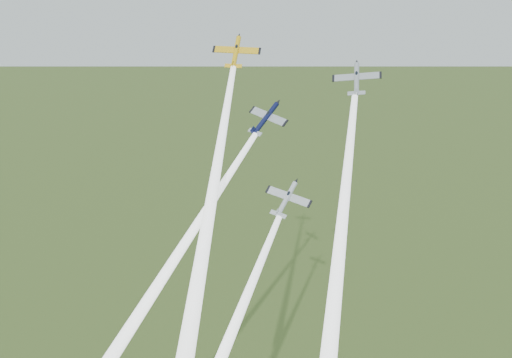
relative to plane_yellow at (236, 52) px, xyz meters
name	(u,v)px	position (x,y,z in m)	size (l,w,h in m)	color
plane_yellow	(236,52)	(0.00, 0.00, 0.00)	(8.25, 8.18, 1.29)	yellow
smoke_trail_yellow	(207,228)	(7.74, -21.65, -22.84)	(2.78, 2.78, 58.42)	white
plane_navy	(266,118)	(7.04, -2.44, -10.20)	(8.27, 8.20, 1.30)	#0C1137
smoke_trail_navy	(147,303)	(-0.43, -26.13, -34.88)	(2.78, 2.78, 63.63)	white
plane_silver_right	(357,79)	(22.53, -2.57, -2.65)	(7.39, 7.33, 1.16)	#ABB1BA
smoke_trail_silver_right	(335,292)	(29.30, -25.24, -26.15)	(2.78, 2.78, 60.31)	white
plane_silver_low	(287,199)	(14.04, -8.44, -21.29)	(7.96, 7.89, 1.25)	silver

